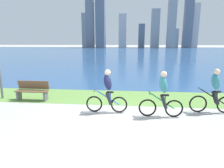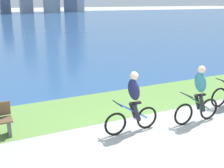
# 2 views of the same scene
# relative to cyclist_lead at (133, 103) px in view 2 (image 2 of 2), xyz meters

# --- Properties ---
(ground_plane) EXTENTS (300.00, 300.00, 0.00)m
(ground_plane) POSITION_rel_cyclist_lead_xyz_m (0.32, -0.99, -0.84)
(ground_plane) COLOR #B2AFA8
(grass_strip_bayside) EXTENTS (120.00, 2.59, 0.01)m
(grass_strip_bayside) POSITION_rel_cyclist_lead_xyz_m (0.32, 2.13, -0.83)
(grass_strip_bayside) COLOR #6B9947
(grass_strip_bayside) RESTS_ON ground
(cyclist_lead) EXTENTS (1.61, 0.52, 1.68)m
(cyclist_lead) POSITION_rel_cyclist_lead_xyz_m (0.00, 0.00, 0.00)
(cyclist_lead) COLOR black
(cyclist_lead) RESTS_ON ground
(cyclist_trailing) EXTENTS (1.60, 0.52, 1.69)m
(cyclist_trailing) POSITION_rel_cyclist_lead_xyz_m (2.02, -0.27, 0.00)
(cyclist_trailing) COLOR black
(cyclist_trailing) RESTS_ON ground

